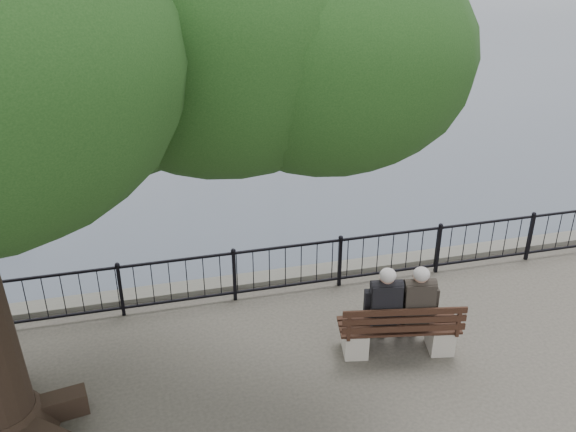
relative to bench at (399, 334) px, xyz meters
name	(u,v)px	position (x,y,z in m)	size (l,w,h in m)	color
harbor	(282,299)	(-1.31, 2.62, -0.86)	(260.00, 260.00, 1.20)	#52504B
railing	(288,266)	(-1.31, 2.12, 0.20)	(22.06, 0.06, 1.00)	black
bench	(399,334)	(0.00, 0.00, 0.00)	(2.01, 0.92, 1.02)	#A39C8F
person_left	(382,311)	(-0.25, 0.16, 0.39)	(0.54, 0.86, 1.62)	black
person_right	(415,309)	(0.26, 0.07, 0.39)	(0.54, 0.86, 1.62)	black
sailboat_b	(173,54)	(-1.52, 25.52, -1.03)	(3.21, 5.45, 10.89)	white
sailboat_c	(280,66)	(3.18, 21.92, -1.04)	(1.88, 5.05, 10.25)	white
sailboat_f	(210,34)	(0.95, 30.02, -1.03)	(3.56, 6.17, 11.81)	white
sailboat_g	(319,23)	(8.07, 31.89, -1.03)	(3.19, 5.89, 11.47)	white
sailboat_h	(82,19)	(-6.36, 36.58, -0.96)	(2.87, 6.21, 14.42)	white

